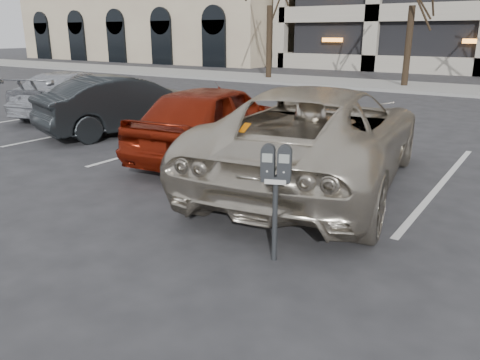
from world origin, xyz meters
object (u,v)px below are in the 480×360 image
(suv_silver, at_px, (318,135))
(car_dark, at_px, (127,104))
(parking_meter, at_px, (276,175))
(car_red, at_px, (215,120))
(car_silver, at_px, (75,93))

(suv_silver, bearing_deg, car_dark, -21.19)
(parking_meter, height_order, car_red, car_red)
(suv_silver, xyz_separation_m, car_silver, (-8.79, 2.09, -0.14))
(parking_meter, height_order, car_silver, car_silver)
(car_red, bearing_deg, car_dark, -19.90)
(car_red, height_order, car_dark, car_red)
(car_silver, bearing_deg, parking_meter, 134.71)
(car_red, distance_m, car_silver, 6.59)
(car_red, bearing_deg, car_silver, -22.15)
(parking_meter, distance_m, car_red, 4.55)
(car_dark, bearing_deg, parking_meter, 165.69)
(car_red, relative_size, car_silver, 0.96)
(car_dark, distance_m, car_silver, 3.35)
(suv_silver, distance_m, car_dark, 5.69)
(suv_silver, bearing_deg, car_silver, -23.03)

